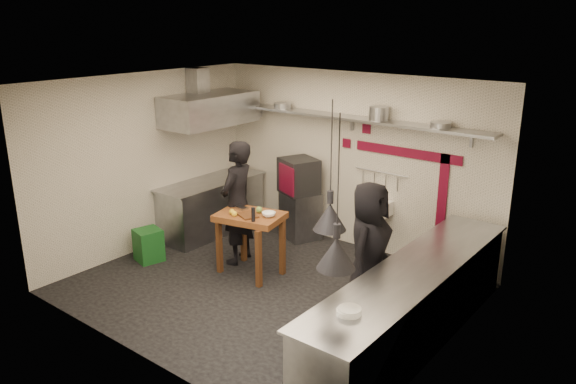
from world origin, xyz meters
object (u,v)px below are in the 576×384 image
Objects in this scene: green_bin at (149,245)px; prep_table at (251,244)px; combi_oven at (299,176)px; chef_left at (237,203)px; oven_stand at (301,215)px; chef_right at (369,249)px.

green_bin is 0.54× the size of prep_table.
combi_oven is at bearing 87.98° from prep_table.
green_bin is (-1.25, -2.16, -0.84)m from combi_oven.
green_bin is at bearing -63.68° from chef_left.
oven_stand is 1.59m from prep_table.
chef_right is at bearing -10.65° from prep_table.
prep_table reaches higher than oven_stand.
prep_table is 0.68m from chef_left.
chef_right is at bearing 75.16° from chef_left.
combi_oven is 0.63× the size of prep_table.
chef_right is (3.44, 0.70, 0.61)m from green_bin.
chef_right is at bearing -11.51° from oven_stand.
chef_left is (1.09, 0.85, 0.69)m from green_bin.
green_bin is 0.29× the size of chef_right.
combi_oven is at bearing -82.42° from oven_stand.
prep_table is (1.53, 0.64, 0.21)m from green_bin.
prep_table is (0.27, -1.57, 0.06)m from oven_stand.
prep_table is at bearing 53.28° from chef_left.
oven_stand is 2.69m from chef_right.
chef_right is at bearing 11.57° from green_bin.
oven_stand is at bearing 45.44° from chef_right.
chef_left is at bearing -73.87° from oven_stand.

